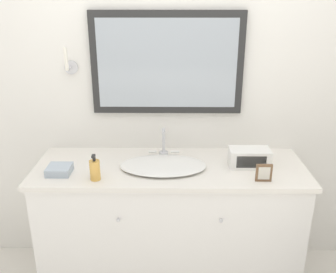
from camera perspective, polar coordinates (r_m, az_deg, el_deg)
name	(u,v)px	position (r m, az deg, el deg)	size (l,w,h in m)	color
wall_back	(170,90)	(2.55, 0.36, 7.03)	(8.00, 0.18, 2.55)	white
vanity_counter	(170,224)	(2.60, 0.29, -13.14)	(1.72, 0.60, 0.87)	white
sink_basin	(163,165)	(2.36, -0.74, -4.31)	(0.54, 0.38, 0.20)	white
soap_bottle	(95,170)	(2.23, -11.08, -4.98)	(0.06, 0.06, 0.16)	gold
appliance_box	(249,158)	(2.41, 12.29, -3.17)	(0.25, 0.14, 0.11)	white
picture_frame	(264,173)	(2.24, 14.41, -5.39)	(0.09, 0.01, 0.11)	brown
hand_towel_near_sink	(59,170)	(2.37, -16.22, -4.89)	(0.14, 0.14, 0.05)	#A8B7C6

